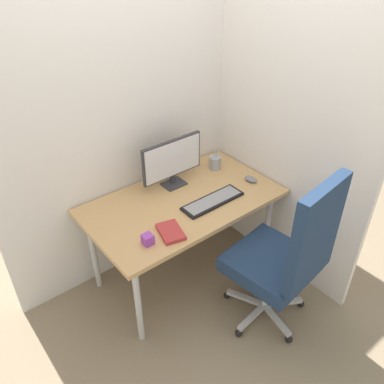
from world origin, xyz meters
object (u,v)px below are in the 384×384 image
(monitor, at_px, (172,160))
(keyboard, at_px, (213,201))
(pen_holder, at_px, (215,163))
(office_chair, at_px, (287,255))
(notebook, at_px, (171,232))
(desk_clamp_accessory, at_px, (148,239))
(mouse, at_px, (251,179))

(monitor, relative_size, keyboard, 1.06)
(monitor, distance_m, pen_holder, 0.42)
(pen_holder, bearing_deg, office_chair, -104.02)
(notebook, bearing_deg, desk_clamp_accessory, -168.51)
(notebook, bearing_deg, monitor, 66.76)
(office_chair, bearing_deg, monitor, 98.98)
(pen_holder, distance_m, notebook, 0.85)
(keyboard, bearing_deg, pen_holder, 46.72)
(keyboard, height_order, pen_holder, pen_holder)
(monitor, distance_m, mouse, 0.61)
(pen_holder, xyz_separation_m, desk_clamp_accessory, (-0.90, -0.41, -0.02))
(monitor, xyz_separation_m, notebook, (-0.35, -0.44, -0.19))
(keyboard, bearing_deg, mouse, 3.60)
(monitor, bearing_deg, office_chair, -81.02)
(keyboard, xyz_separation_m, desk_clamp_accessory, (-0.59, -0.08, 0.02))
(office_chair, height_order, notebook, office_chair)
(pen_holder, distance_m, desk_clamp_accessory, 0.99)
(notebook, xyz_separation_m, desk_clamp_accessory, (-0.16, 0.01, 0.02))
(keyboard, xyz_separation_m, mouse, (0.40, 0.03, 0.01))
(mouse, relative_size, notebook, 0.54)
(keyboard, distance_m, notebook, 0.43)
(desk_clamp_accessory, bearing_deg, notebook, -3.26)
(office_chair, xyz_separation_m, notebook, (-0.50, 0.53, 0.10))
(monitor, relative_size, mouse, 4.60)
(office_chair, height_order, keyboard, office_chair)
(notebook, bearing_deg, mouse, 22.45)
(office_chair, relative_size, pen_holder, 6.76)
(office_chair, distance_m, mouse, 0.73)
(mouse, distance_m, desk_clamp_accessory, 0.99)
(monitor, xyz_separation_m, mouse, (0.48, -0.33, -0.18))
(office_chair, distance_m, notebook, 0.74)
(office_chair, distance_m, desk_clamp_accessory, 0.86)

